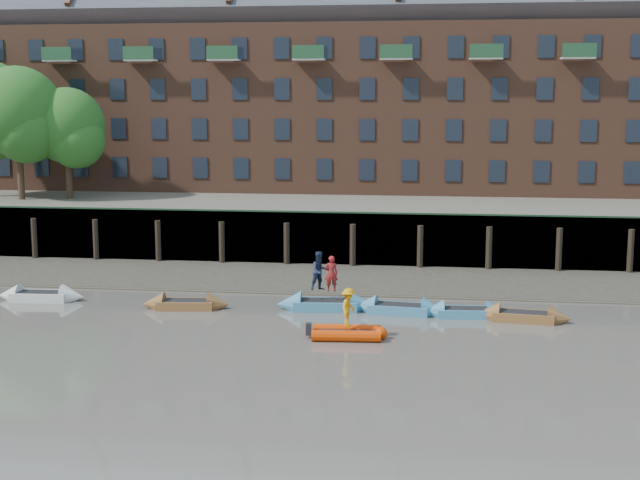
% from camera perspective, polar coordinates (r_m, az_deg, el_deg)
% --- Properties ---
extents(ground, '(220.00, 220.00, 0.00)m').
position_cam_1_polar(ground, '(32.16, 2.01, -9.16)').
color(ground, '#5F5A53').
rests_on(ground, ground).
extents(foreshore, '(110.00, 8.00, 0.50)m').
position_cam_1_polar(foreshore, '(49.52, 4.00, -2.62)').
color(foreshore, '#3D382F').
rests_on(foreshore, ground).
extents(mud_band, '(110.00, 1.60, 0.10)m').
position_cam_1_polar(mud_band, '(46.20, 3.74, -3.48)').
color(mud_band, '#4C4336').
rests_on(mud_band, ground).
extents(river_wall, '(110.00, 1.23, 3.30)m').
position_cam_1_polar(river_wall, '(53.53, 4.31, 0.01)').
color(river_wall, '#2D2A26').
rests_on(river_wall, ground).
extents(bank_terrace, '(110.00, 28.00, 3.20)m').
position_cam_1_polar(bank_terrace, '(66.99, 4.96, 1.86)').
color(bank_terrace, '#5E594D').
rests_on(bank_terrace, ground).
extents(apartment_terrace, '(80.60, 15.56, 20.98)m').
position_cam_1_polar(apartment_terrace, '(67.49, 5.13, 11.46)').
color(apartment_terrace, brown).
rests_on(apartment_terrace, bank_terrace).
extents(tree_cluster, '(11.76, 7.74, 9.40)m').
position_cam_1_polar(tree_cluster, '(64.38, -18.97, 7.72)').
color(tree_cluster, '#3A281C').
rests_on(tree_cluster, bank_terrace).
extents(rowboat_0, '(4.44, 1.51, 1.27)m').
position_cam_1_polar(rowboat_0, '(46.80, -17.43, -3.44)').
color(rowboat_0, silver).
rests_on(rowboat_0, ground).
extents(rowboat_2, '(4.30, 1.66, 1.22)m').
position_cam_1_polar(rowboat_2, '(43.44, -8.59, -4.09)').
color(rowboat_2, brown).
rests_on(rowboat_2, ground).
extents(rowboat_3, '(4.81, 1.72, 1.37)m').
position_cam_1_polar(rowboat_3, '(42.74, 0.37, -4.17)').
color(rowboat_3, teal).
rests_on(rowboat_3, ground).
extents(rowboat_4, '(4.49, 1.77, 1.27)m').
position_cam_1_polar(rowboat_4, '(42.19, 5.09, -4.41)').
color(rowboat_4, teal).
rests_on(rowboat_4, ground).
extents(rowboat_5, '(4.13, 1.47, 1.18)m').
position_cam_1_polar(rowboat_5, '(41.98, 9.30, -4.59)').
color(rowboat_5, teal).
rests_on(rowboat_5, ground).
extents(rowboat_6, '(4.38, 1.76, 1.23)m').
position_cam_1_polar(rowboat_6, '(41.68, 12.88, -4.79)').
color(rowboat_6, brown).
rests_on(rowboat_6, ground).
extents(rib_tender, '(3.22, 1.69, 0.55)m').
position_cam_1_polar(rib_tender, '(37.82, 1.91, -5.96)').
color(rib_tender, '#D93603').
rests_on(rib_tender, ground).
extents(person_rower_a, '(0.70, 0.54, 1.72)m').
position_cam_1_polar(person_rower_a, '(42.36, 0.73, -2.16)').
color(person_rower_a, maroon).
rests_on(person_rower_a, rowboat_3).
extents(person_rower_b, '(1.16, 1.11, 1.88)m').
position_cam_1_polar(person_rower_b, '(42.57, -0.02, -1.99)').
color(person_rower_b, '#19233F').
rests_on(person_rower_b, rowboat_3).
extents(person_rib_crew, '(0.84, 1.17, 1.64)m').
position_cam_1_polar(person_rib_crew, '(37.61, 1.84, -4.32)').
color(person_rib_crew, orange).
rests_on(person_rib_crew, rib_tender).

